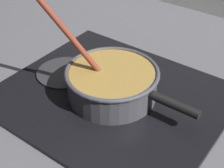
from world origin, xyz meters
name	(u,v)px	position (x,y,z in m)	size (l,w,h in m)	color
ground	(77,138)	(0.00, 0.00, -0.02)	(2.40, 1.60, 0.04)	#4C4C51
hob_plate	(112,97)	(-0.01, 0.15, 0.01)	(0.56, 0.48, 0.01)	black
burner_ring	(112,94)	(-0.01, 0.15, 0.02)	(0.17, 0.17, 0.01)	#592D0C
spare_burner	(64,72)	(-0.17, 0.15, 0.01)	(0.16, 0.16, 0.01)	#262628
cooking_pan	(112,82)	(-0.01, 0.15, 0.05)	(0.39, 0.24, 0.30)	#38383D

